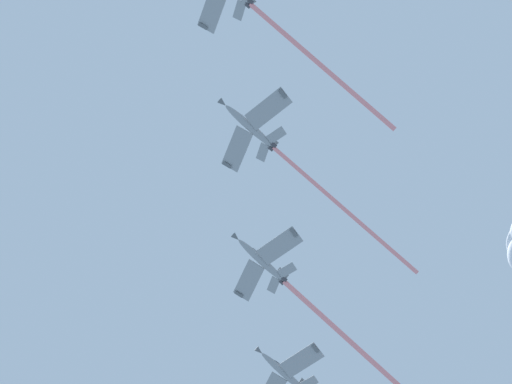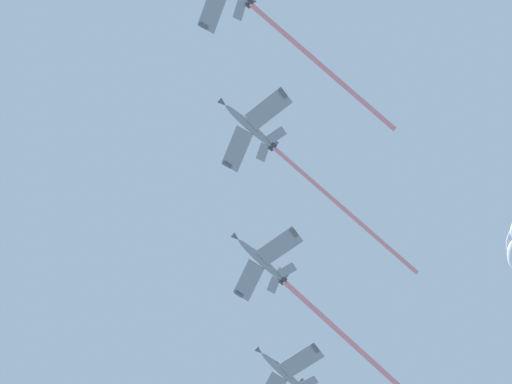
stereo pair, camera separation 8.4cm
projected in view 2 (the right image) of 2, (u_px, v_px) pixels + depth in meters
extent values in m
cube|color=gray|center=(213.00, 8.00, 180.26)|extent=(9.59, 6.05, 1.77)
cube|color=#595E60|center=(203.00, 26.00, 182.31)|extent=(1.20, 1.80, 0.91)
cube|color=gray|center=(240.00, 10.00, 178.58)|extent=(3.91, 2.55, 0.94)
cylinder|color=#38383D|center=(251.00, 2.00, 177.12)|extent=(1.35, 1.48, 1.16)
cylinder|color=#38383D|center=(248.00, 5.00, 177.55)|extent=(1.35, 1.48, 1.16)
cylinder|color=pink|center=(322.00, 66.00, 176.02)|extent=(17.70, 26.68, 16.02)
ellipsoid|color=gray|center=(250.00, 126.00, 184.43)|extent=(7.55, 10.45, 6.41)
cone|color=#595E60|center=(223.00, 103.00, 184.87)|extent=(2.07, 2.30, 1.77)
ellipsoid|color=black|center=(242.00, 118.00, 185.09)|extent=(2.42, 2.99, 2.02)
cube|color=gray|center=(268.00, 109.00, 181.75)|extent=(8.58, 8.85, 1.74)
cube|color=#595E60|center=(282.00, 94.00, 179.87)|extent=(1.70, 1.66, 0.89)
cube|color=gray|center=(237.00, 149.00, 186.83)|extent=(9.59, 6.07, 1.74)
cube|color=#595E60|center=(227.00, 165.00, 188.88)|extent=(1.21, 1.81, 0.89)
cube|color=gray|center=(276.00, 135.00, 183.02)|extent=(3.58, 3.86, 0.92)
cube|color=gray|center=(263.00, 152.00, 185.20)|extent=(3.91, 2.56, 0.92)
cube|color=#595E60|center=(271.00, 141.00, 185.35)|extent=(1.99, 2.93, 3.56)
cylinder|color=#38383D|center=(274.00, 145.00, 183.75)|extent=(1.35, 1.48, 1.15)
cylinder|color=#38383D|center=(271.00, 148.00, 184.18)|extent=(1.35, 1.48, 1.15)
cylinder|color=pink|center=(345.00, 210.00, 182.81)|extent=(18.15, 27.44, 15.96)
ellipsoid|color=gray|center=(261.00, 260.00, 192.21)|extent=(7.68, 10.35, 6.45)
cone|color=#595E60|center=(236.00, 237.00, 192.62)|extent=(2.09, 2.30, 1.78)
ellipsoid|color=black|center=(254.00, 252.00, 192.87)|extent=(2.45, 2.98, 2.03)
cube|color=gray|center=(280.00, 246.00, 189.56)|extent=(8.51, 8.91, 1.75)
cube|color=#595E60|center=(294.00, 233.00, 187.70)|extent=(1.71, 1.64, 0.89)
cube|color=gray|center=(249.00, 280.00, 194.59)|extent=(9.60, 6.19, 1.75)
cube|color=#595E60|center=(238.00, 294.00, 196.62)|extent=(1.23, 1.81, 0.89)
cube|color=gray|center=(287.00, 270.00, 190.82)|extent=(3.55, 3.88, 0.93)
cube|color=gray|center=(273.00, 285.00, 192.98)|extent=(3.92, 2.61, 0.93)
cube|color=#595E60|center=(282.00, 274.00, 193.15)|extent=(2.03, 2.91, 3.57)
cylinder|color=#38383D|center=(284.00, 279.00, 191.55)|extent=(1.36, 1.48, 1.16)
cylinder|color=#38383D|center=(282.00, 282.00, 191.98)|extent=(1.36, 1.48, 1.16)
cylinder|color=pink|center=(345.00, 337.00, 190.77)|extent=(17.19, 24.94, 14.89)
ellipsoid|color=gray|center=(284.00, 373.00, 200.19)|extent=(7.61, 10.45, 6.32)
cone|color=#595E60|center=(259.00, 351.00, 200.56)|extent=(2.08, 2.30, 1.76)
ellipsoid|color=black|center=(277.00, 365.00, 200.83)|extent=(2.44, 2.99, 2.00)
cube|color=gray|center=(302.00, 360.00, 197.53)|extent=(8.57, 8.88, 1.71)
cube|color=#595E60|center=(315.00, 349.00, 195.66)|extent=(1.71, 1.66, 0.87)
cube|color=gray|center=(309.00, 383.00, 198.83)|extent=(3.58, 3.87, 0.91)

